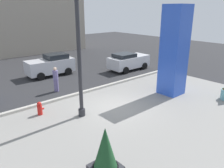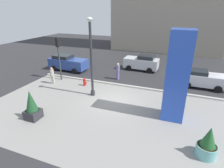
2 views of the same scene
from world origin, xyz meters
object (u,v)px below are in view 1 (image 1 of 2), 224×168
potted_plant_curbside (105,158)px  car_passing_lane (51,65)px  fire_hydrant (40,108)px  pedestrian_crossing (56,78)px  art_pillar_blue (174,51)px  car_curb_west (128,61)px  lamp_post (79,60)px

potted_plant_curbside → car_passing_lane: size_ratio=0.51×
car_passing_lane → potted_plant_curbside: bearing=-109.1°
potted_plant_curbside → fire_hydrant: (0.45, 6.16, -0.56)m
potted_plant_curbside → pedestrian_crossing: size_ratio=1.17×
art_pillar_blue → car_curb_west: art_pillar_blue is taller
car_passing_lane → pedestrian_crossing: size_ratio=2.31×
car_passing_lane → lamp_post: bearing=-105.8°
art_pillar_blue → car_curb_west: 6.92m
art_pillar_blue → car_curb_west: (2.14, 6.26, -2.04)m
art_pillar_blue → potted_plant_curbside: (-8.56, -3.49, -1.94)m
fire_hydrant → lamp_post: bearing=-43.7°
lamp_post → fire_hydrant: lamp_post is taller
lamp_post → pedestrian_crossing: bearing=80.2°
fire_hydrant → potted_plant_curbside: bearing=-94.2°
potted_plant_curbside → art_pillar_blue: bearing=22.2°
fire_hydrant → car_passing_lane: car_passing_lane is taller
car_passing_lane → pedestrian_crossing: car_passing_lane is taller
art_pillar_blue → pedestrian_crossing: (-5.72, 5.37, -1.90)m
lamp_post → car_curb_west: bearing=30.9°
potted_plant_curbside → car_passing_lane: (4.43, 12.82, -0.02)m
pedestrian_crossing → potted_plant_curbside: bearing=-107.8°
car_curb_west → pedestrian_crossing: 7.92m
car_passing_lane → car_curb_west: bearing=-26.1°
art_pillar_blue → car_curb_west: size_ratio=1.43×
car_curb_west → potted_plant_curbside: bearing=-137.7°
lamp_post → car_passing_lane: (2.33, 8.23, -2.13)m
art_pillar_blue → car_passing_lane: bearing=113.9°
car_curb_west → car_passing_lane: car_passing_lane is taller
pedestrian_crossing → car_curb_west: bearing=6.4°
fire_hydrant → pedestrian_crossing: 3.65m
fire_hydrant → car_curb_west: (10.25, 3.58, 0.46)m
lamp_post → art_pillar_blue: 6.56m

